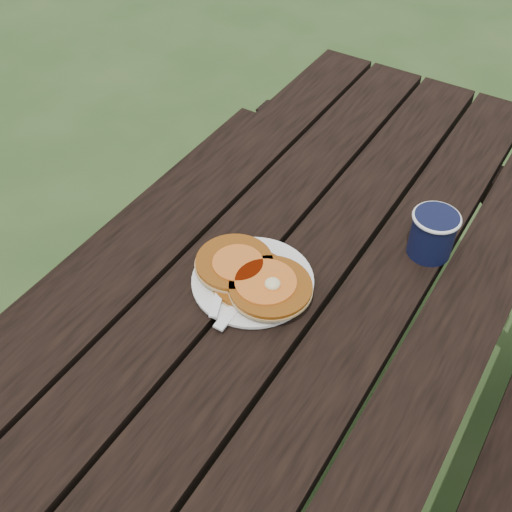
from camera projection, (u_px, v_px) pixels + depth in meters
The scene contains 7 objects.
ground at pixel (275, 478), 1.74m from camera, with size 60.00×60.00×0.00m, color #28421C.
picnic_table at pixel (279, 404), 1.48m from camera, with size 1.36×1.80×0.75m.
plate at pixel (253, 281), 1.22m from camera, with size 0.23×0.23×0.01m, color white.
pancake_stack at pixel (253, 277), 1.20m from camera, with size 0.24×0.17×0.04m.
knife at pixel (245, 296), 1.18m from camera, with size 0.02×0.18×0.01m, color white.
fork at pixel (219, 294), 1.18m from camera, with size 0.03×0.16×0.01m, color white, non-canonical shape.
coffee_cup at pixel (433, 232), 1.25m from camera, with size 0.09×0.09×0.10m.
Camera 1 is at (0.38, -0.71, 1.65)m, focal length 45.00 mm.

